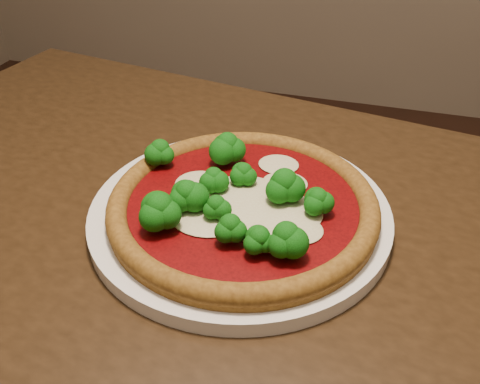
# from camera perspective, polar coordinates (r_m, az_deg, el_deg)

# --- Properties ---
(dining_table) EXTENTS (1.37, 1.01, 0.75)m
(dining_table) POSITION_cam_1_polar(r_m,az_deg,el_deg) (0.65, -0.48, -13.50)
(dining_table) COLOR black
(dining_table) RESTS_ON floor
(plate) EXTENTS (0.35, 0.35, 0.02)m
(plate) POSITION_cam_1_polar(r_m,az_deg,el_deg) (0.63, 0.00, -2.31)
(plate) COLOR white
(plate) RESTS_ON dining_table
(pizza) EXTENTS (0.31, 0.31, 0.06)m
(pizza) POSITION_cam_1_polar(r_m,az_deg,el_deg) (0.60, 0.09, -1.11)
(pizza) COLOR brown
(pizza) RESTS_ON plate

